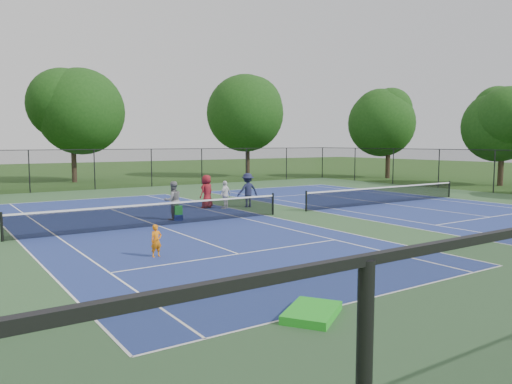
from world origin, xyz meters
TOP-DOWN VIEW (x-y plane):
  - ground at (0.00, 0.00)m, footprint 140.00×140.00m
  - court_pad at (0.00, 0.00)m, footprint 36.00×36.00m
  - tennis_court_left at (-7.00, 0.00)m, footprint 12.00×23.83m
  - tennis_court_right at (7.00, 0.00)m, footprint 12.00×23.83m
  - perimeter_fence at (0.00, 0.00)m, footprint 36.08×36.08m
  - tree_back_b at (-4.00, 26.00)m, footprint 7.60×7.60m
  - tree_back_d at (13.00, 24.00)m, footprint 7.80×7.80m
  - tree_side_e at (23.00, 14.00)m, footprint 6.60×6.60m
  - tree_side_f at (24.00, 3.00)m, footprint 5.80×5.80m
  - child_player at (-9.30, -5.29)m, footprint 0.39×0.28m
  - instructor at (-5.76, 1.26)m, footprint 0.89×0.70m
  - bystander_a at (-1.82, 3.26)m, footprint 0.95×0.73m
  - bystander_b at (-0.49, 3.14)m, footprint 1.26×0.79m
  - bystander_c at (-2.53, 4.03)m, footprint 1.03×0.86m
  - ball_crate at (-5.65, 0.95)m, footprint 0.45×0.40m
  - ball_hopper at (-5.65, 0.95)m, footprint 0.40×0.36m
  - green_tarp at (-8.77, -12.07)m, footprint 1.68×1.56m

SIDE VIEW (x-z plane):
  - ground at x=0.00m, z-range 0.00..0.00m
  - court_pad at x=0.00m, z-range 0.00..0.01m
  - green_tarp at x=-8.77m, z-range 0.01..0.18m
  - tennis_court_left at x=-7.00m, z-range -0.44..0.63m
  - tennis_court_right at x=7.00m, z-range -0.44..0.63m
  - ball_crate at x=-5.65m, z-range 0.00..0.28m
  - ball_hopper at x=-5.65m, z-range 0.28..0.67m
  - child_player at x=-9.30m, z-range 0.00..1.02m
  - bystander_a at x=-1.82m, z-range 0.00..1.50m
  - instructor at x=-5.76m, z-range 0.00..1.77m
  - bystander_c at x=-2.53m, z-range 0.00..1.79m
  - bystander_b at x=-0.49m, z-range 0.00..1.86m
  - perimeter_fence at x=0.00m, z-range 0.09..3.11m
  - tree_side_f at x=24.00m, z-range 1.19..9.31m
  - tree_side_e at x=23.00m, z-range 1.37..10.25m
  - tree_back_b at x=-4.00m, z-range 1.58..11.61m
  - tree_back_d at x=13.00m, z-range 1.64..12.01m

